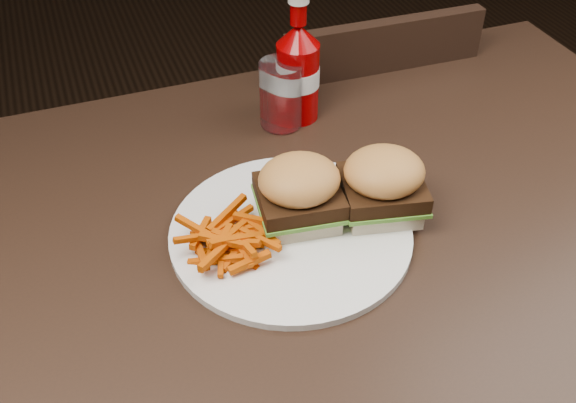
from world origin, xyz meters
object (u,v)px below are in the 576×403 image
object	(u,v)px
chair_far	(338,158)
tumbler	(281,94)
dining_table	(329,226)
plate	(291,233)
ketchup_bottle	(298,83)

from	to	relation	value
chair_far	tumbler	xyz separation A→B (m)	(-0.23, -0.27, 0.38)
dining_table	tumbler	size ratio (longest dim) A/B	11.47
plate	ketchup_bottle	size ratio (longest dim) A/B	2.36
dining_table	ketchup_bottle	world-z (taller)	ketchup_bottle
chair_far	ketchup_bottle	size ratio (longest dim) A/B	2.90
dining_table	plate	bearing A→B (deg)	-162.51
dining_table	ketchup_bottle	distance (m)	0.26
dining_table	tumbler	bearing A→B (deg)	86.76
dining_table	ketchup_bottle	bearing A→B (deg)	79.36
chair_far	plate	distance (m)	0.69
ketchup_bottle	dining_table	bearing A→B (deg)	-100.64
chair_far	tumbler	size ratio (longest dim) A/B	3.67
chair_far	ketchup_bottle	xyz separation A→B (m)	(-0.20, -0.26, 0.38)
dining_table	plate	size ratio (longest dim) A/B	3.83
dining_table	plate	world-z (taller)	plate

